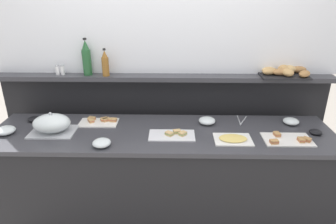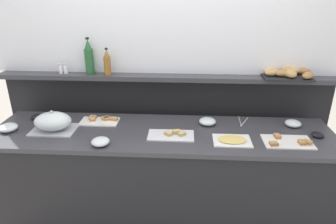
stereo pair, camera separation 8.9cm
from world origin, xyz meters
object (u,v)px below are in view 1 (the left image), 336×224
(sandwich_platter_side, at_px, (100,122))
(vinegar_bottle_amber, at_px, (105,64))
(condiment_bowl_teal, at_px, (316,132))
(pepper_shaker, at_px, (62,70))
(glass_bowl_extra, at_px, (102,143))
(glass_bowl_large, at_px, (291,122))
(sandwich_platter_front, at_px, (173,135))
(wine_bottle_green, at_px, (87,59))
(condiment_bowl_cream, at_px, (34,119))
(sandwich_platter_rear, at_px, (288,139))
(cold_cuts_platter, at_px, (233,139))
(bread_basket, at_px, (284,72))
(serving_cloche, at_px, (52,124))
(serving_tongs, at_px, (241,121))
(salt_shaker, at_px, (57,70))
(glass_bowl_medium, at_px, (207,121))
(glass_bowl_small, at_px, (6,131))

(sandwich_platter_side, relative_size, vinegar_bottle_amber, 1.33)
(condiment_bowl_teal, xyz_separation_m, pepper_shaker, (-2.06, 0.44, 0.36))
(glass_bowl_extra, bearing_deg, glass_bowl_large, 15.12)
(sandwich_platter_front, relative_size, wine_bottle_green, 1.10)
(sandwich_platter_front, bearing_deg, condiment_bowl_cream, 167.82)
(pepper_shaker, bearing_deg, sandwich_platter_rear, -17.14)
(pepper_shaker, bearing_deg, cold_cuts_platter, -21.73)
(glass_bowl_extra, bearing_deg, cold_cuts_platter, 6.49)
(vinegar_bottle_amber, bearing_deg, sandwich_platter_rear, -20.44)
(sandwich_platter_front, relative_size, glass_bowl_extra, 2.65)
(glass_bowl_large, bearing_deg, wine_bottle_green, 170.87)
(bread_basket, bearing_deg, serving_cloche, -166.00)
(serving_tongs, distance_m, bread_basket, 0.57)
(cold_cuts_platter, distance_m, glass_bowl_large, 0.60)
(serving_tongs, relative_size, vinegar_bottle_amber, 0.79)
(cold_cuts_platter, bearing_deg, sandwich_platter_rear, 0.36)
(sandwich_platter_rear, height_order, salt_shaker, salt_shaker)
(sandwich_platter_front, distance_m, glass_bowl_medium, 0.36)
(glass_bowl_extra, bearing_deg, sandwich_platter_front, 18.26)
(glass_bowl_large, relative_size, glass_bowl_extra, 0.97)
(condiment_bowl_teal, distance_m, serving_tongs, 0.57)
(sandwich_platter_rear, xyz_separation_m, vinegar_bottle_amber, (-1.42, 0.53, 0.43))
(glass_bowl_small, bearing_deg, sandwich_platter_side, 17.37)
(serving_cloche, bearing_deg, condiment_bowl_teal, 0.53)
(bread_basket, bearing_deg, condiment_bowl_teal, -72.43)
(vinegar_bottle_amber, distance_m, salt_shaker, 0.43)
(cold_cuts_platter, relative_size, salt_shaker, 3.17)
(glass_bowl_small, distance_m, bread_basket, 2.31)
(glass_bowl_medium, bearing_deg, sandwich_platter_side, -179.85)
(sandwich_platter_rear, height_order, sandwich_platter_side, same)
(cold_cuts_platter, distance_m, serving_tongs, 0.36)
(serving_cloche, xyz_separation_m, glass_bowl_small, (-0.35, -0.03, -0.05))
(serving_cloche, distance_m, bread_basket, 1.96)
(sandwich_platter_rear, height_order, cold_cuts_platter, sandwich_platter_rear)
(glass_bowl_large, bearing_deg, glass_bowl_extra, -164.88)
(wine_bottle_green, bearing_deg, bread_basket, 0.04)
(salt_shaker, bearing_deg, bread_basket, 0.16)
(condiment_bowl_teal, bearing_deg, cold_cuts_platter, -169.98)
(glass_bowl_small, distance_m, condiment_bowl_cream, 0.27)
(condiment_bowl_teal, distance_m, vinegar_bottle_amber, 1.78)
(sandwich_platter_side, distance_m, salt_shaker, 0.61)
(glass_bowl_small, relative_size, condiment_bowl_cream, 1.39)
(glass_bowl_medium, relative_size, salt_shaker, 1.58)
(cold_cuts_platter, height_order, glass_bowl_large, glass_bowl_large)
(sandwich_platter_side, distance_m, glass_bowl_large, 1.57)
(serving_tongs, xyz_separation_m, vinegar_bottle_amber, (-1.15, 0.19, 0.43))
(sandwich_platter_front, relative_size, condiment_bowl_cream, 3.36)
(vinegar_bottle_amber, relative_size, wine_bottle_green, 0.75)
(cold_cuts_platter, height_order, condiment_bowl_cream, condiment_bowl_cream)
(serving_cloche, bearing_deg, salt_shaker, 99.73)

